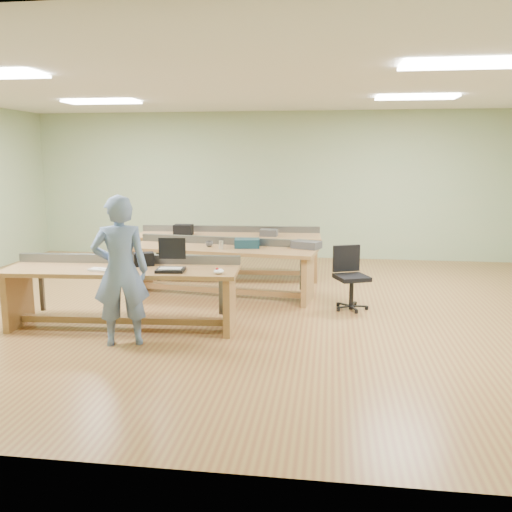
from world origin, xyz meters
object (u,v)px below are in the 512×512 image
workbench_back (228,245)px  parts_bin_grey (306,245)px  person (121,271)px  task_chair (350,286)px  workbench_front (123,283)px  parts_bin_teal (247,243)px  workbench_mid (221,260)px  mug (209,244)px  camera_bag (144,259)px  drinks_can (221,245)px  laptop_base (171,270)px

workbench_back → parts_bin_grey: size_ratio=8.10×
person → task_chair: person is taller
workbench_front → workbench_back: size_ratio=0.89×
workbench_front → task_chair: 3.07m
parts_bin_grey → person: bearing=-129.6°
parts_bin_teal → task_chair: bearing=-17.6°
workbench_mid → person: person is taller
parts_bin_grey → mug: (-1.46, -0.07, -0.01)m
workbench_mid → person: 2.38m
camera_bag → task_chair: bearing=-2.6°
workbench_front → workbench_mid: same height
task_chair → mug: size_ratio=7.90×
workbench_back → mug: bearing=-94.9°
workbench_mid → task_chair: (1.91, -0.45, -0.24)m
parts_bin_grey → drinks_can: size_ratio=3.31×
person → camera_bag: size_ratio=6.94×
workbench_front → mug: (0.71, 1.68, 0.24)m
laptop_base → mug: mug is taller
workbench_back → task_chair: size_ratio=3.73×
task_chair → parts_bin_teal: parts_bin_teal is taller
workbench_mid → laptop_base: size_ratio=8.98×
camera_bag → parts_bin_teal: bearing=30.7°
person → parts_bin_grey: 3.05m
parts_bin_teal → drinks_can: parts_bin_teal is taller
parts_bin_teal → parts_bin_grey: size_ratio=0.92×
person → mug: size_ratio=15.30×
mug → camera_bag: bearing=-107.8°
laptop_base → camera_bag: 0.52m
parts_bin_grey → camera_bag: bearing=-140.8°
laptop_base → parts_bin_grey: (1.51, 1.88, 0.04)m
person → camera_bag: (-0.00, 0.76, -0.01)m
parts_bin_teal → workbench_back: bearing=112.4°
workbench_back → camera_bag: camera_bag is taller
workbench_front → mug: size_ratio=26.27×
camera_bag → task_chair: 2.84m
workbench_back → drinks_can: drinks_can is taller
person → camera_bag: bearing=-109.9°
workbench_back → mug: size_ratio=29.49×
workbench_mid → person: (-0.67, -2.27, 0.29)m
workbench_mid → parts_bin_teal: parts_bin_teal is taller
workbench_front → workbench_back: 3.09m
workbench_front → parts_bin_grey: (2.17, 1.75, 0.25)m
person → laptop_base: (0.43, 0.47, -0.08)m
workbench_back → task_chair: (2.06, -1.78, -0.24)m
workbench_back → parts_bin_grey: 1.91m
workbench_back → parts_bin_grey: same height
workbench_front → parts_bin_teal: parts_bin_teal is taller
person → drinks_can: 2.23m
workbench_mid → parts_bin_teal: 0.47m
task_chair → mug: (-2.09, 0.46, 0.47)m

